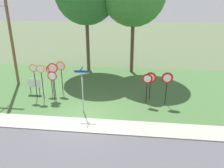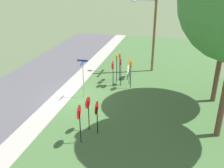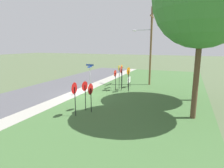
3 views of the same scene
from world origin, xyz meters
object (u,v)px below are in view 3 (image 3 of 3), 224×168
Objects in this scene: stop_sign_far_right at (115,76)px; yield_sign_near_right at (85,89)px; yield_sign_near_left at (90,91)px; yield_sign_far_left at (74,91)px; stop_sign_near_right at (119,72)px; stop_sign_center_tall at (128,74)px; stop_sign_far_center at (128,75)px; stop_sign_far_left at (121,73)px; stop_sign_near_left at (122,72)px; street_name_post at (90,77)px; oak_tree_left at (203,9)px; notice_board at (129,80)px; utility_pole at (150,44)px.

yield_sign_near_right reaches higher than stop_sign_far_right.
yield_sign_near_left is 1.31m from yield_sign_far_left.
stop_sign_near_right is 1.03× the size of stop_sign_center_tall.
stop_sign_far_left is at bearing -61.26° from stop_sign_far_center.
street_name_post is (4.21, -1.91, -0.08)m from stop_sign_near_left.
stop_sign_far_left reaches higher than stop_sign_far_right.
stop_sign_center_tall reaches higher than yield_sign_near_right.
street_name_post is (-4.55, -2.48, 0.21)m from yield_sign_near_left.
stop_sign_near_right is at bearing -109.71° from stop_sign_far_center.
stop_sign_near_right is 1.16× the size of stop_sign_far_center.
stop_sign_far_center is 0.89m from stop_sign_center_tall.
oak_tree_left is at bearing 128.74° from yield_sign_far_left.
stop_sign_far_right reaches higher than notice_board.
stop_sign_center_tall is at bearing -96.46° from oak_tree_left.
stop_sign_far_right is at bearing -86.77° from stop_sign_center_tall.
utility_pole reaches higher than stop_sign_near_left.
stop_sign_far_center is 0.75× the size of street_name_post.
stop_sign_center_tall is 5.73m from utility_pole.
street_name_post reaches higher than yield_sign_near_right.
stop_sign_far_right is 10.34m from oak_tree_left.
utility_pole reaches higher than stop_sign_near_right.
stop_sign_near_left is 1.11× the size of yield_sign_far_left.
notice_board is 0.11× the size of oak_tree_left.
stop_sign_center_tall is at bearing 85.67° from stop_sign_far_right.
notice_board is (-2.01, 0.98, -0.80)m from stop_sign_far_right.
yield_sign_near_left is 0.20× the size of oak_tree_left.
oak_tree_left is (1.56, 6.88, 6.24)m from stop_sign_far_center.
street_name_post reaches higher than yield_sign_near_left.
stop_sign_near_left is at bearing 175.25° from yield_sign_far_left.
yield_sign_near_right is 0.21× the size of oak_tree_left.
street_name_post is at bearing -79.60° from oak_tree_left.
oak_tree_left is (-7.46, 8.02, 6.09)m from yield_sign_far_left.
oak_tree_left is at bearing 68.17° from stop_sign_far_center.
stop_sign_center_tall is at bearing 172.64° from yield_sign_near_left.
yield_sign_near_right is 9.05m from notice_board.
stop_sign_near_right is 8.17m from yield_sign_near_left.
stop_sign_far_right is at bearing -172.31° from yield_sign_near_right.
utility_pole is (-3.63, 2.64, 3.11)m from stop_sign_near_right.
stop_sign_near_right reaches higher than notice_board.
stop_sign_far_center is 1.46m from stop_sign_far_right.
yield_sign_near_left is (8.76, 0.57, -0.29)m from stop_sign_near_left.
stop_sign_far_left is at bearing 27.85° from stop_sign_near_right.
stop_sign_far_right is 7.28m from yield_sign_near_left.
stop_sign_center_tall is 0.86× the size of street_name_post.
yield_sign_near_left is at bearing -0.37° from stop_sign_near_left.
stop_sign_far_right is 1.03× the size of yield_sign_near_left.
utility_pole is (-11.76, 1.95, 3.43)m from yield_sign_near_left.
notice_board is (2.52, -1.78, -4.21)m from utility_pole.
stop_sign_near_right is at bearing -102.45° from oak_tree_left.
yield_sign_near_right is 0.73× the size of street_name_post.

